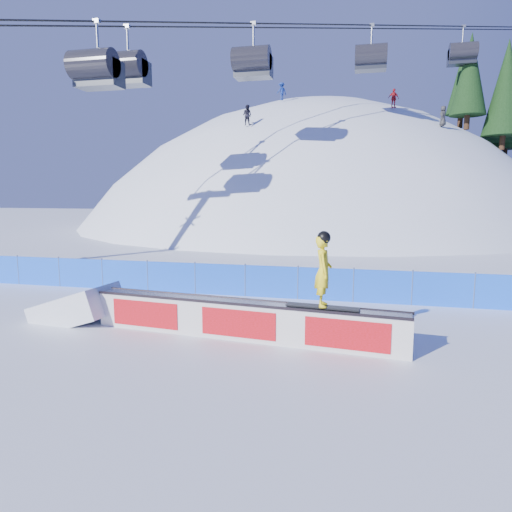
# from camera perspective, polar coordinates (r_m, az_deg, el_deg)

# --- Properties ---
(ground) EXTENTS (160.00, 160.00, 0.00)m
(ground) POSITION_cam_1_polar(r_m,az_deg,el_deg) (13.54, -10.33, -8.98)
(ground) COLOR white
(ground) RESTS_ON ground
(snow_hill) EXTENTS (64.00, 64.00, 64.00)m
(snow_hill) POSITION_cam_1_polar(r_m,az_deg,el_deg) (58.39, 7.20, -14.02)
(snow_hill) COLOR white
(snow_hill) RESTS_ON ground
(safety_fence) EXTENTS (22.05, 0.05, 1.30)m
(safety_fence) POSITION_cam_1_polar(r_m,az_deg,el_deg) (17.49, -4.54, -2.94)
(safety_fence) COLOR blue
(safety_fence) RESTS_ON ground
(chairlift) EXTENTS (40.80, 41.70, 22.00)m
(chairlift) POSITION_cam_1_polar(r_m,az_deg,el_deg) (41.42, 13.11, 26.13)
(chairlift) COLOR #979DA5
(chairlift) RESTS_ON ground
(rail_box) EXTENTS (8.76, 1.56, 1.05)m
(rail_box) POSITION_cam_1_polar(r_m,az_deg,el_deg) (12.39, -1.78, -7.98)
(rail_box) COLOR silver
(rail_box) RESTS_ON ground
(snow_ramp) EXTENTS (2.73, 1.87, 1.60)m
(snow_ramp) POSITION_cam_1_polar(r_m,az_deg,el_deg) (15.30, -21.41, -7.42)
(snow_ramp) COLOR white
(snow_ramp) RESTS_ON ground
(snowboarder) EXTENTS (1.87, 0.70, 1.93)m
(snowboarder) POSITION_cam_1_polar(r_m,az_deg,el_deg) (11.47, 8.40, -1.77)
(snowboarder) COLOR black
(snowboarder) RESTS_ON rail_box
(distant_skiers) EXTENTS (16.74, 8.21, 4.94)m
(distant_skiers) POSITION_cam_1_polar(r_m,az_deg,el_deg) (42.97, 9.02, 18.32)
(distant_skiers) COLOR black
(distant_skiers) RESTS_ON ground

